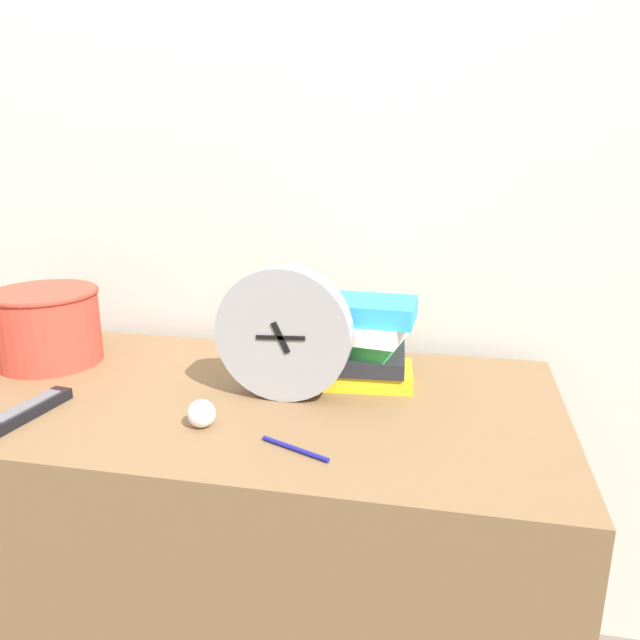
{
  "coord_description": "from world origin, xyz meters",
  "views": [
    {
      "loc": [
        0.44,
        -0.74,
        1.23
      ],
      "look_at": [
        0.2,
        0.38,
        0.89
      ],
      "focal_mm": 35.0,
      "sensor_mm": 36.0,
      "label": 1
    }
  ],
  "objects_px": {
    "pen": "(295,449)",
    "basket": "(47,324)",
    "tv_remote": "(28,411)",
    "crumpled_paper_ball": "(201,413)",
    "desk_clock": "(284,334)",
    "book_stack": "(352,340)"
  },
  "relations": [
    {
      "from": "pen",
      "to": "basket",
      "type": "bearing_deg",
      "value": 155.45
    },
    {
      "from": "tv_remote",
      "to": "crumpled_paper_ball",
      "type": "relative_size",
      "value": 3.91
    },
    {
      "from": "tv_remote",
      "to": "basket",
      "type": "bearing_deg",
      "value": 116.55
    },
    {
      "from": "desk_clock",
      "to": "basket",
      "type": "height_order",
      "value": "desk_clock"
    },
    {
      "from": "basket",
      "to": "crumpled_paper_ball",
      "type": "bearing_deg",
      "value": -27.54
    },
    {
      "from": "desk_clock",
      "to": "book_stack",
      "type": "xyz_separation_m",
      "value": [
        0.11,
        0.12,
        -0.04
      ]
    },
    {
      "from": "desk_clock",
      "to": "book_stack",
      "type": "bearing_deg",
      "value": 46.94
    },
    {
      "from": "basket",
      "to": "pen",
      "type": "relative_size",
      "value": 1.89
    },
    {
      "from": "book_stack",
      "to": "pen",
      "type": "relative_size",
      "value": 2.11
    },
    {
      "from": "desk_clock",
      "to": "tv_remote",
      "type": "xyz_separation_m",
      "value": [
        -0.43,
        -0.17,
        -0.12
      ]
    },
    {
      "from": "book_stack",
      "to": "tv_remote",
      "type": "height_order",
      "value": "book_stack"
    },
    {
      "from": "tv_remote",
      "to": "pen",
      "type": "distance_m",
      "value": 0.5
    },
    {
      "from": "desk_clock",
      "to": "tv_remote",
      "type": "relative_size",
      "value": 1.35
    },
    {
      "from": "crumpled_paper_ball",
      "to": "tv_remote",
      "type": "bearing_deg",
      "value": -175.43
    },
    {
      "from": "crumpled_paper_ball",
      "to": "pen",
      "type": "relative_size",
      "value": 0.4
    },
    {
      "from": "book_stack",
      "to": "crumpled_paper_ball",
      "type": "height_order",
      "value": "book_stack"
    },
    {
      "from": "basket",
      "to": "book_stack",
      "type": "bearing_deg",
      "value": 2.79
    },
    {
      "from": "tv_remote",
      "to": "pen",
      "type": "relative_size",
      "value": 1.57
    },
    {
      "from": "basket",
      "to": "tv_remote",
      "type": "relative_size",
      "value": 1.2
    },
    {
      "from": "book_stack",
      "to": "basket",
      "type": "relative_size",
      "value": 1.12
    },
    {
      "from": "crumpled_paper_ball",
      "to": "book_stack",
      "type": "bearing_deg",
      "value": 50.64
    },
    {
      "from": "book_stack",
      "to": "tv_remote",
      "type": "relative_size",
      "value": 1.35
    }
  ]
}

